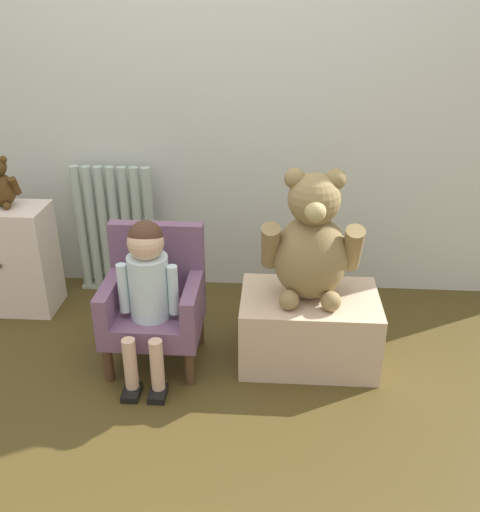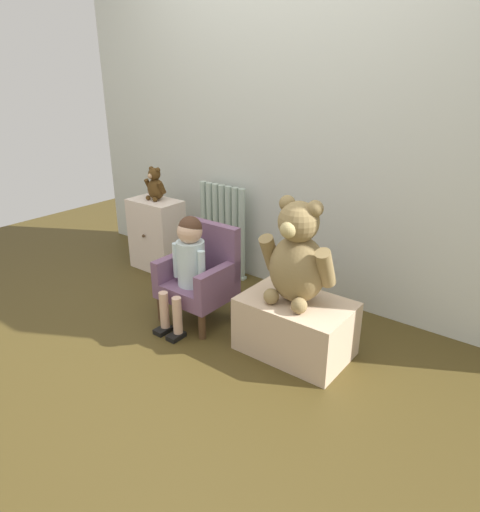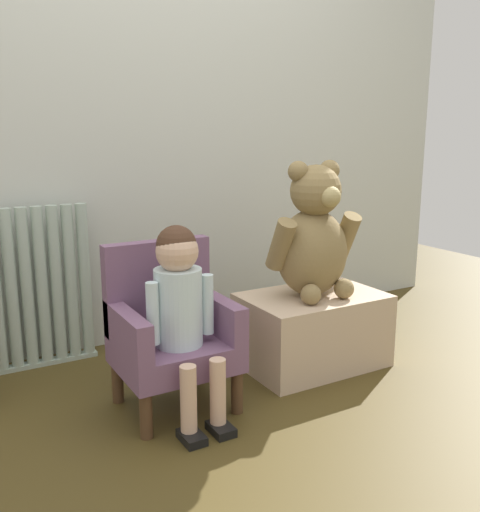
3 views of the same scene
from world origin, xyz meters
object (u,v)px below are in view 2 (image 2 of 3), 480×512
small_teddy_bear (155,186)px  large_teddy_bear (297,258)px  low_bench (295,326)px  child_figure (188,257)px  radiator (222,231)px  small_dresser (157,235)px  child_armchair (201,275)px

small_teddy_bear → large_teddy_bear: bearing=-14.1°
low_bench → large_teddy_bear: size_ratio=1.05×
child_figure → small_teddy_bear: 0.98m
small_teddy_bear → radiator: bearing=24.2°
small_dresser → large_teddy_bear: 1.55m
large_teddy_bear → small_teddy_bear: (-1.48, 0.37, 0.10)m
large_teddy_bear → small_teddy_bear: size_ratio=2.28×
child_armchair → small_teddy_bear: (-0.81, 0.40, 0.38)m
child_armchair → small_teddy_bear: bearing=153.9°
low_bench → small_teddy_bear: small_teddy_bear is taller
child_figure → child_armchair: bearing=90.0°
small_teddy_bear → low_bench: bearing=-14.0°
radiator → small_dresser: size_ratio=1.26×
child_figure → small_teddy_bear: size_ratio=2.76×
small_dresser → low_bench: 1.54m
radiator → low_bench: (1.01, -0.59, -0.19)m
child_armchair → large_teddy_bear: bearing=2.1°
radiator → small_dresser: radiator is taller
low_bench → large_teddy_bear: large_teddy_bear is taller
child_armchair → small_dresser: bearing=155.0°
child_armchair → radiator: bearing=118.6°
child_figure → small_teddy_bear: (-0.81, 0.50, 0.22)m
radiator → child_armchair: (0.33, -0.61, -0.06)m
child_armchair → large_teddy_bear: 0.73m
large_teddy_bear → child_figure: bearing=-169.1°
low_bench → child_armchair: bearing=-177.8°
child_armchair → child_figure: (-0.00, -0.10, 0.16)m
small_dresser → child_figure: child_figure is taller
radiator → large_teddy_bear: size_ratio=1.23×
small_dresser → child_figure: (0.81, -0.48, 0.17)m
child_figure → small_teddy_bear: bearing=148.3°
radiator → low_bench: 1.18m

